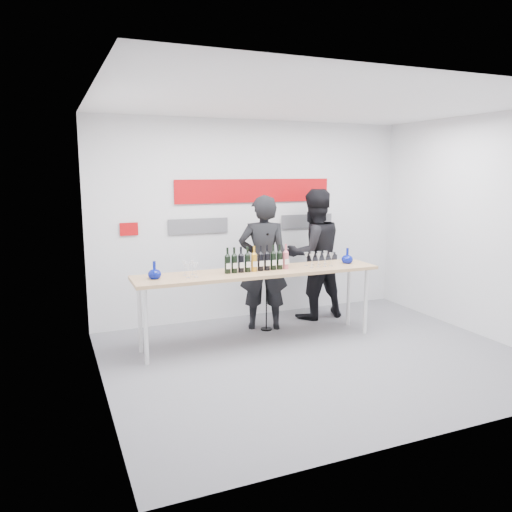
# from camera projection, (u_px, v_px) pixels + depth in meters

# --- Properties ---
(ground) EXTENTS (5.00, 5.00, 0.00)m
(ground) POSITION_uv_depth(u_px,v_px,m) (317.00, 357.00, 6.10)
(ground) COLOR slate
(ground) RESTS_ON ground
(back_wall) EXTENTS (5.00, 0.04, 3.00)m
(back_wall) POSITION_uv_depth(u_px,v_px,m) (254.00, 220.00, 7.66)
(back_wall) COLOR silver
(back_wall) RESTS_ON ground
(signage) EXTENTS (3.38, 0.02, 0.79)m
(signage) POSITION_uv_depth(u_px,v_px,m) (252.00, 200.00, 7.56)
(signage) COLOR #B4070C
(signage) RESTS_ON back_wall
(tasting_table) EXTENTS (3.25, 0.69, 0.97)m
(tasting_table) POSITION_uv_depth(u_px,v_px,m) (259.00, 276.00, 6.47)
(tasting_table) COLOR tan
(tasting_table) RESTS_ON ground
(wine_bottles) EXTENTS (0.89, 0.09, 0.33)m
(wine_bottles) POSITION_uv_depth(u_px,v_px,m) (257.00, 258.00, 6.41)
(wine_bottles) COLOR black
(wine_bottles) RESTS_ON tasting_table
(decanter_left) EXTENTS (0.16, 0.16, 0.21)m
(decanter_left) POSITION_uv_depth(u_px,v_px,m) (154.00, 270.00, 5.97)
(decanter_left) COLOR navy
(decanter_left) RESTS_ON tasting_table
(decanter_right) EXTENTS (0.16, 0.16, 0.21)m
(decanter_right) POSITION_uv_depth(u_px,v_px,m) (347.00, 256.00, 6.96)
(decanter_right) COLOR navy
(decanter_right) RESTS_ON tasting_table
(glasses_left) EXTENTS (0.17, 0.23, 0.18)m
(glasses_left) POSITION_uv_depth(u_px,v_px,m) (190.00, 269.00, 6.11)
(glasses_left) COLOR silver
(glasses_left) RESTS_ON tasting_table
(glasses_right) EXTENTS (0.37, 0.23, 0.18)m
(glasses_right) POSITION_uv_depth(u_px,v_px,m) (319.00, 259.00, 6.77)
(glasses_right) COLOR silver
(glasses_right) RESTS_ON tasting_table
(presenter_left) EXTENTS (0.82, 0.68, 1.92)m
(presenter_left) POSITION_uv_depth(u_px,v_px,m) (263.00, 263.00, 7.08)
(presenter_left) COLOR black
(presenter_left) RESTS_ON ground
(presenter_right) EXTENTS (1.00, 0.79, 1.98)m
(presenter_right) POSITION_uv_depth(u_px,v_px,m) (313.00, 254.00, 7.61)
(presenter_right) COLOR black
(presenter_right) RESTS_ON ground
(mic_stand) EXTENTS (0.16, 0.16, 1.41)m
(mic_stand) POSITION_uv_depth(u_px,v_px,m) (266.00, 301.00, 7.08)
(mic_stand) COLOR black
(mic_stand) RESTS_ON ground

